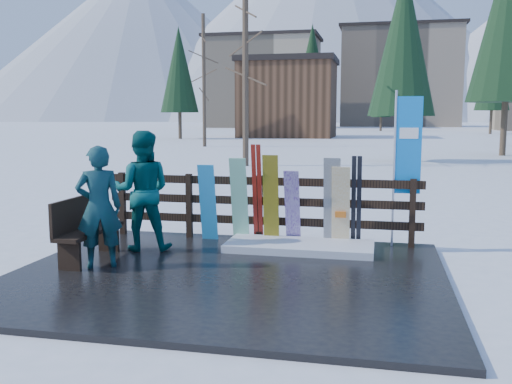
% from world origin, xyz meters
% --- Properties ---
extents(ground, '(700.00, 700.00, 0.00)m').
position_xyz_m(ground, '(0.00, 0.00, 0.00)').
color(ground, white).
rests_on(ground, ground).
extents(deck, '(6.00, 5.00, 0.08)m').
position_xyz_m(deck, '(0.00, 0.00, 0.04)').
color(deck, black).
rests_on(deck, ground).
extents(fence, '(5.60, 0.10, 1.15)m').
position_xyz_m(fence, '(0.00, 2.20, 0.74)').
color(fence, black).
rests_on(fence, deck).
extents(snow_patch, '(2.39, 1.00, 0.12)m').
position_xyz_m(snow_patch, '(0.80, 1.60, 0.14)').
color(snow_patch, white).
rests_on(snow_patch, deck).
extents(bench, '(0.41, 1.50, 0.97)m').
position_xyz_m(bench, '(-2.29, 0.26, 0.60)').
color(bench, black).
rests_on(bench, deck).
extents(snowboard_0, '(0.29, 0.28, 1.35)m').
position_xyz_m(snowboard_0, '(-0.88, 1.98, 0.76)').
color(snowboard_0, '#2BA4EA').
rests_on(snowboard_0, deck).
extents(snowboard_1, '(0.29, 0.33, 1.48)m').
position_xyz_m(snowboard_1, '(-0.31, 1.98, 0.82)').
color(snowboard_1, white).
rests_on(snowboard_1, deck).
extents(snowboard_2, '(0.27, 0.20, 1.53)m').
position_xyz_m(snowboard_2, '(0.25, 1.98, 0.85)').
color(snowboard_2, yellow).
rests_on(snowboard_2, deck).
extents(snowboard_3, '(0.25, 0.41, 1.28)m').
position_xyz_m(snowboard_3, '(0.62, 1.98, 0.72)').
color(snowboard_3, silver).
rests_on(snowboard_3, deck).
extents(snowboard_4, '(0.28, 0.26, 1.50)m').
position_xyz_m(snowboard_4, '(1.28, 1.98, 0.83)').
color(snowboard_4, black).
rests_on(snowboard_4, deck).
extents(snowboard_5, '(0.30, 0.26, 1.36)m').
position_xyz_m(snowboard_5, '(1.43, 1.98, 0.76)').
color(snowboard_5, white).
rests_on(snowboard_5, deck).
extents(ski_pair_a, '(0.16, 0.29, 1.71)m').
position_xyz_m(ski_pair_a, '(-0.01, 2.05, 0.93)').
color(ski_pair_a, maroon).
rests_on(ski_pair_a, deck).
extents(ski_pair_b, '(0.17, 0.24, 1.53)m').
position_xyz_m(ski_pair_b, '(1.68, 2.05, 0.85)').
color(ski_pair_b, black).
rests_on(ski_pair_b, deck).
extents(rental_flag, '(0.45, 0.04, 2.60)m').
position_xyz_m(rental_flag, '(2.45, 2.25, 1.69)').
color(rental_flag, silver).
rests_on(rental_flag, deck).
extents(person_front, '(0.77, 0.68, 1.77)m').
position_xyz_m(person_front, '(-1.88, -0.07, 0.96)').
color(person_front, '#19574C').
rests_on(person_front, deck).
extents(person_back, '(1.11, 0.96, 1.95)m').
position_xyz_m(person_back, '(-1.72, 1.10, 1.05)').
color(person_back, '#0A5252').
rests_on(person_back, deck).
extents(resort_buildings, '(73.00, 87.60, 22.60)m').
position_xyz_m(resort_buildings, '(1.03, 115.41, 9.81)').
color(resort_buildings, tan).
rests_on(resort_buildings, ground).
extents(trees, '(42.07, 68.70, 12.36)m').
position_xyz_m(trees, '(3.95, 50.08, 5.75)').
color(trees, '#382B1E').
rests_on(trees, ground).
extents(mountains, '(520.00, 260.00, 120.00)m').
position_xyz_m(mountains, '(-10.50, 328.41, 50.20)').
color(mountains, white).
rests_on(mountains, ground).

